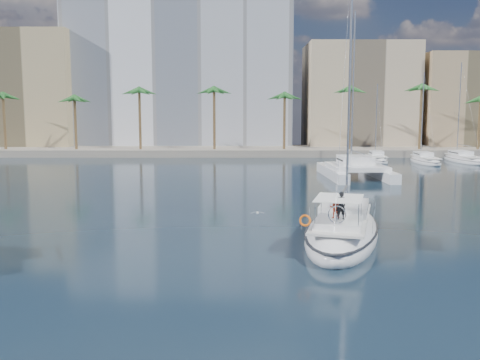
{
  "coord_description": "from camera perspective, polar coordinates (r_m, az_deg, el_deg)",
  "views": [
    {
      "loc": [
        -0.88,
        -32.8,
        7.8
      ],
      "look_at": [
        -0.77,
        1.5,
        3.27
      ],
      "focal_mm": 40.0,
      "sensor_mm": 36.0,
      "label": 1
    }
  ],
  "objects": [
    {
      "name": "moored_yacht_a",
      "position": [
        82.86,
        14.43,
        1.88
      ],
      "size": [
        3.37,
        9.52,
        11.9
      ],
      "primitive_type": null,
      "rotation": [
        0.0,
        0.0,
        -0.07
      ],
      "color": "white",
      "rests_on": "ground"
    },
    {
      "name": "seagull",
      "position": [
        38.19,
        1.89,
        -3.51
      ],
      "size": [
        0.99,
        0.43,
        0.18
      ],
      "color": "silver",
      "rests_on": "ground"
    },
    {
      "name": "ground",
      "position": [
        33.73,
        1.33,
        -5.86
      ],
      "size": [
        160.0,
        160.0,
        0.0
      ],
      "primitive_type": "plane",
      "color": "black",
      "rests_on": "ground"
    },
    {
      "name": "palm_left",
      "position": [
        95.75,
        -20.65,
        8.53
      ],
      "size": [
        3.6,
        3.6,
        12.3
      ],
      "color": "brown",
      "rests_on": "ground"
    },
    {
      "name": "building_beige",
      "position": [
        105.34,
        12.51,
        8.54
      ],
      "size": [
        20.0,
        14.0,
        20.0
      ],
      "primitive_type": "cube",
      "color": "tan",
      "rests_on": "ground"
    },
    {
      "name": "building_tan_left",
      "position": [
        109.84,
        -22.43,
        8.63
      ],
      "size": [
        22.0,
        14.0,
        22.0
      ],
      "primitive_type": "cube",
      "color": "tan",
      "rests_on": "ground"
    },
    {
      "name": "building_modern",
      "position": [
        106.57,
        -6.28,
        10.81
      ],
      "size": [
        42.0,
        16.0,
        28.0
      ],
      "primitive_type": "cube",
      "color": "white",
      "rests_on": "ground"
    },
    {
      "name": "quay",
      "position": [
        94.08,
        0.36,
        3.13
      ],
      "size": [
        120.0,
        14.0,
        1.2
      ],
      "primitive_type": "cube",
      "color": "gray",
      "rests_on": "ground"
    },
    {
      "name": "moored_yacht_b",
      "position": [
        82.85,
        19.13,
        1.7
      ],
      "size": [
        3.32,
        10.83,
        13.72
      ],
      "primitive_type": null,
      "rotation": [
        0.0,
        0.0,
        -0.02
      ],
      "color": "white",
      "rests_on": "ground"
    },
    {
      "name": "main_sloop",
      "position": [
        32.78,
        10.87,
        -5.36
      ],
      "size": [
        7.58,
        13.83,
        19.57
      ],
      "rotation": [
        0.0,
        0.0,
        -0.27
      ],
      "color": "white",
      "rests_on": "ground"
    },
    {
      "name": "palm_right",
      "position": [
        96.37,
        21.29,
        8.49
      ],
      "size": [
        3.6,
        3.6,
        12.3
      ],
      "color": "brown",
      "rests_on": "ground"
    },
    {
      "name": "catamaran",
      "position": [
        63.15,
        12.21,
        1.33
      ],
      "size": [
        6.96,
        13.35,
        19.06
      ],
      "rotation": [
        0.0,
        0.0,
        0.03
      ],
      "color": "white",
      "rests_on": "ground"
    },
    {
      "name": "building_tan_right",
      "position": [
        109.55,
        23.08,
        7.55
      ],
      "size": [
        18.0,
        12.0,
        18.0
      ],
      "primitive_type": "cube",
      "color": "tan",
      "rests_on": "ground"
    },
    {
      "name": "moored_yacht_c",
      "position": [
        87.04,
        22.74,
        1.8
      ],
      "size": [
        3.98,
        12.33,
        15.54
      ],
      "primitive_type": null,
      "rotation": [
        0.0,
        0.0,
        0.03
      ],
      "color": "white",
      "rests_on": "ground"
    },
    {
      "name": "palm_centre",
      "position": [
        89.84,
        0.39,
        9.1
      ],
      "size": [
        3.6,
        3.6,
        12.3
      ],
      "color": "brown",
      "rests_on": "ground"
    }
  ]
}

